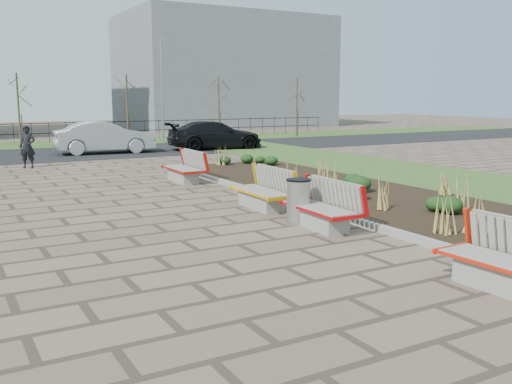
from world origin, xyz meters
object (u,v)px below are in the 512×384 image
bench_d (183,167)px  litter_bin (298,202)px  bench_c (261,189)px  pedestrian (28,147)px  lamp_east (162,92)px  bench_b (319,205)px  car_silver (105,137)px  car_black (215,135)px  bench_a (508,259)px

bench_d → litter_bin: 7.14m
bench_c → pedestrian: bearing=109.6°
lamp_east → bench_d: bearing=-108.0°
bench_c → pedestrian: (-3.92, 11.68, 0.34)m
bench_b → bench_d: size_ratio=1.00×
bench_b → bench_d: 7.72m
bench_d → pedestrian: pedestrian is taller
bench_c → bench_d: 5.21m
car_silver → bench_b: bearing=-175.5°
pedestrian → car_black: size_ratio=0.33×
bench_a → bench_d: bearing=87.7°
bench_b → car_silver: car_silver is taller
bench_d → bench_a: bearing=-89.2°
car_silver → bench_a: bearing=-175.4°
bench_b → car_black: size_ratio=0.41×
car_black → bench_c: bearing=165.0°
lamp_east → bench_c: bearing=-103.6°
bench_a → bench_c: same height
bench_a → bench_c: (0.00, 7.17, 0.00)m
bench_a → pedestrian: (-3.92, 18.84, 0.34)m
bench_b → bench_c: (0.00, 2.51, 0.00)m
bench_c → car_black: size_ratio=0.41×
bench_c → lamp_east: size_ratio=0.35×
bench_b → bench_d: same height
bench_a → bench_d: same height
car_silver → litter_bin: bearing=-176.0°
litter_bin → car_silver: car_silver is taller
lamp_east → car_silver: bearing=-135.1°
bench_c → car_black: 16.33m
bench_a → lamp_east: bearing=77.5°
car_silver → car_black: size_ratio=0.94×
litter_bin → bench_d: bearing=88.8°
lamp_east → bench_b: bearing=-102.2°
car_silver → bench_c: bearing=-175.6°
bench_a → bench_b: bearing=87.7°
bench_d → pedestrian: size_ratio=1.25×
bench_c → bench_d: same height
car_silver → lamp_east: (4.77, 4.75, 2.23)m
bench_c → bench_d: size_ratio=1.00×
bench_a → bench_c: bearing=87.7°
bench_a → bench_b: same height
pedestrian → lamp_east: bearing=68.5°
bench_c → litter_bin: bench_c is taller
bench_a → car_silver: 23.01m
litter_bin → lamp_east: bearing=77.1°
car_silver → car_black: 5.74m
bench_c → bench_d: (0.00, 5.21, 0.00)m
bench_d → pedestrian: bearing=122.0°
bench_b → car_silver: size_ratio=0.44×
bench_b → litter_bin: size_ratio=2.12×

